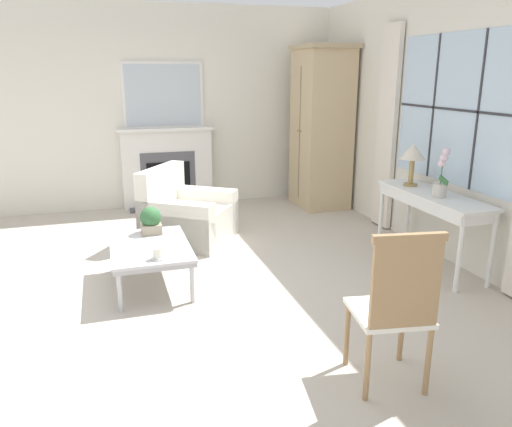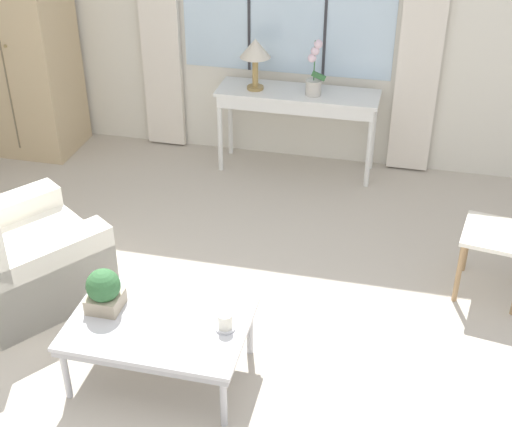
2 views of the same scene
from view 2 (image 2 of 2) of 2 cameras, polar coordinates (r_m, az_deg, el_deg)
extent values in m
plane|color=#BCB2A3|center=(4.37, -5.71, -12.66)|extent=(14.00, 14.00, 0.00)
cube|color=silver|center=(6.29, 2.59, 16.42)|extent=(7.20, 0.06, 2.80)
cube|color=silver|center=(6.56, -7.77, 15.27)|extent=(0.36, 0.06, 2.42)
cube|color=silver|center=(6.15, 13.17, 13.67)|extent=(0.36, 0.06, 2.42)
cube|color=tan|center=(6.83, -18.37, 13.47)|extent=(0.81, 0.65, 2.19)
cube|color=#74644C|center=(6.58, -19.70, 12.17)|extent=(0.01, 0.01, 1.84)
sphere|color=#997F4C|center=(6.54, -19.42, 12.51)|extent=(0.03, 0.03, 0.03)
cube|color=white|center=(6.19, 3.38, 9.59)|extent=(1.39, 0.43, 0.03)
cube|color=white|center=(6.21, 3.36, 9.03)|extent=(1.33, 0.41, 0.10)
cylinder|color=white|center=(6.32, -2.90, 6.40)|extent=(0.04, 0.04, 0.71)
cylinder|color=white|center=(6.11, 9.04, 5.14)|extent=(0.04, 0.04, 0.71)
cylinder|color=white|center=(6.62, -2.08, 7.64)|extent=(0.04, 0.04, 0.71)
cylinder|color=white|center=(6.43, 9.34, 6.46)|extent=(0.04, 0.04, 0.71)
cylinder|color=#9E7F47|center=(6.22, -0.06, 10.04)|extent=(0.14, 0.14, 0.02)
cylinder|color=#9E7F47|center=(6.17, -0.06, 11.26)|extent=(0.05, 0.05, 0.26)
cone|color=beige|center=(6.10, -0.06, 13.11)|extent=(0.26, 0.26, 0.16)
cylinder|color=#BCB7AD|center=(6.10, 4.61, 10.01)|extent=(0.13, 0.13, 0.13)
cylinder|color=#336638|center=(6.02, 4.71, 12.09)|extent=(0.01, 0.01, 0.34)
cube|color=#336638|center=(6.05, 5.04, 10.90)|extent=(0.13, 0.02, 0.08)
sphere|color=silver|center=(6.02, 4.51, 12.30)|extent=(0.07, 0.07, 0.07)
sphere|color=silver|center=(6.00, 4.76, 12.83)|extent=(0.07, 0.07, 0.07)
sphere|color=silver|center=(5.98, 5.01, 13.36)|extent=(0.07, 0.07, 0.07)
cube|color=silver|center=(5.08, -17.77, -4.01)|extent=(1.23, 1.22, 0.41)
cube|color=silver|center=(5.32, -19.51, -1.72)|extent=(0.66, 0.82, 0.55)
cube|color=silver|center=(4.78, -16.08, -5.19)|extent=(0.66, 0.82, 0.55)
cube|color=white|center=(4.95, 18.79, -1.59)|extent=(0.50, 0.50, 0.03)
cylinder|color=#9E7A51|center=(4.93, 15.91, -4.62)|extent=(0.04, 0.04, 0.45)
cylinder|color=#9E7A51|center=(5.24, 16.53, -2.33)|extent=(0.04, 0.04, 0.45)
cube|color=#BCBCC1|center=(4.13, -7.79, -8.72)|extent=(1.02, 0.69, 0.03)
cube|color=#A0A0A4|center=(4.15, -7.75, -9.06)|extent=(1.00, 0.68, 0.04)
cylinder|color=#BCBCC1|center=(4.23, -14.99, -12.16)|extent=(0.04, 0.04, 0.37)
cylinder|color=#BCBCC1|center=(3.95, -2.61, -14.70)|extent=(0.04, 0.04, 0.37)
cylinder|color=#BCBCC1|center=(4.62, -11.75, -7.32)|extent=(0.04, 0.04, 0.37)
cylinder|color=#BCBCC1|center=(4.36, -0.50, -9.22)|extent=(0.04, 0.04, 0.37)
cube|color=tan|center=(4.25, -11.96, -6.88)|extent=(0.19, 0.19, 0.09)
sphere|color=#336638|center=(4.18, -12.13, -5.66)|extent=(0.20, 0.20, 0.20)
cylinder|color=silver|center=(4.04, -2.47, -9.12)|extent=(0.11, 0.11, 0.01)
cylinder|color=white|center=(4.01, -2.48, -8.57)|extent=(0.08, 0.08, 0.09)
cylinder|color=black|center=(3.98, -2.50, -8.01)|extent=(0.00, 0.00, 0.01)
camera|label=1|loc=(4.17, 59.28, -0.28)|focal=35.00mm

